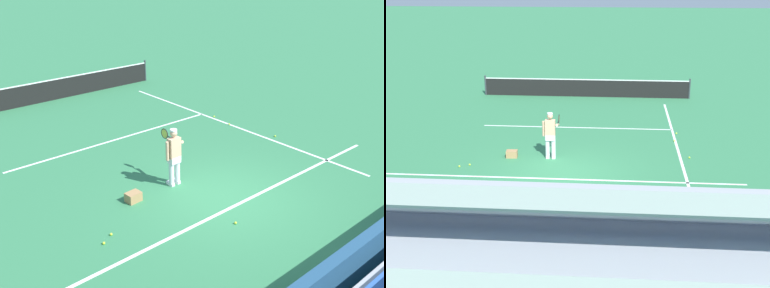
# 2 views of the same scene
# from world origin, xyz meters

# --- Properties ---
(ground_plane) EXTENTS (160.00, 160.00, 0.00)m
(ground_plane) POSITION_xyz_m (0.00, 0.00, 0.00)
(ground_plane) COLOR #337A4C
(court_baseline_white) EXTENTS (12.00, 0.10, 0.01)m
(court_baseline_white) POSITION_xyz_m (0.00, -0.50, 0.00)
(court_baseline_white) COLOR white
(court_baseline_white) RESTS_ON ground
(court_sideline_white) EXTENTS (0.10, 12.00, 0.01)m
(court_sideline_white) POSITION_xyz_m (4.11, 4.00, 0.00)
(court_sideline_white) COLOR white
(court_sideline_white) RESTS_ON ground
(court_service_line_white) EXTENTS (8.22, 0.10, 0.01)m
(court_service_line_white) POSITION_xyz_m (0.00, 5.50, 0.00)
(court_service_line_white) COLOR white
(court_service_line_white) RESTS_ON ground
(back_wall_sponsor_board) EXTENTS (22.65, 0.25, 1.10)m
(back_wall_sponsor_board) POSITION_xyz_m (-0.01, -4.23, 0.55)
(back_wall_sponsor_board) COLOR navy
(back_wall_sponsor_board) RESTS_ON ground
(tennis_player) EXTENTS (0.58, 0.99, 1.71)m
(tennis_player) POSITION_xyz_m (-0.62, 1.51, 0.89)
(tennis_player) COLOR silver
(tennis_player) RESTS_ON ground
(ball_box_cardboard) EXTENTS (0.42, 0.32, 0.26)m
(ball_box_cardboard) POSITION_xyz_m (-2.06, 1.48, 0.13)
(ball_box_cardboard) COLOR #A87F51
(ball_box_cardboard) RESTS_ON ground
(tennis_ball_stray_back) EXTENTS (0.07, 0.07, 0.07)m
(tennis_ball_stray_back) POSITION_xyz_m (4.44, 1.89, 0.03)
(tennis_ball_stray_back) COLOR #CCE533
(tennis_ball_stray_back) RESTS_ON ground
(tennis_ball_toward_net) EXTENTS (0.07, 0.07, 0.07)m
(tennis_ball_toward_net) POSITION_xyz_m (-3.69, 0.31, 0.03)
(tennis_ball_toward_net) COLOR #CCE533
(tennis_ball_toward_net) RESTS_ON ground
(tennis_ball_near_player) EXTENTS (0.07, 0.07, 0.07)m
(tennis_ball_near_player) POSITION_xyz_m (-0.80, -1.11, 0.03)
(tennis_ball_near_player) COLOR #CCE533
(tennis_ball_near_player) RESTS_ON ground
(tennis_ball_on_baseline) EXTENTS (0.07, 0.07, 0.07)m
(tennis_ball_on_baseline) POSITION_xyz_m (-3.38, 0.50, 0.03)
(tennis_ball_on_baseline) COLOR #CCE533
(tennis_ball_on_baseline) RESTS_ON ground
(tennis_ball_far_right) EXTENTS (0.07, 0.07, 0.07)m
(tennis_ball_far_right) POSITION_xyz_m (4.24, 4.88, 0.03)
(tennis_ball_far_right) COLOR #CCE533
(tennis_ball_far_right) RESTS_ON ground
(tennis_ball_by_box) EXTENTS (0.07, 0.07, 0.07)m
(tennis_ball_by_box) POSITION_xyz_m (4.07, 3.86, 0.03)
(tennis_ball_by_box) COLOR #CCE533
(tennis_ball_by_box) RESTS_ON ground
(tennis_net) EXTENTS (11.09, 0.09, 1.07)m
(tennis_net) POSITION_xyz_m (0.00, 11.39, 0.49)
(tennis_net) COLOR #33383D
(tennis_net) RESTS_ON ground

